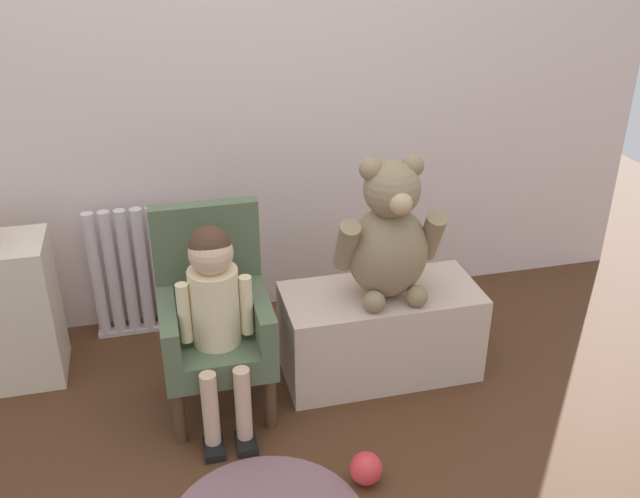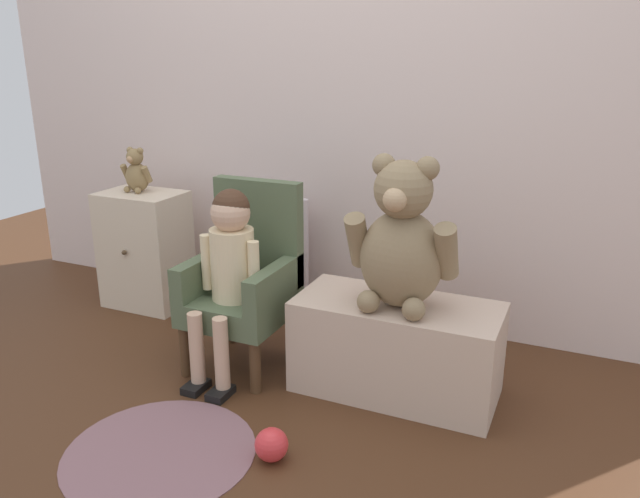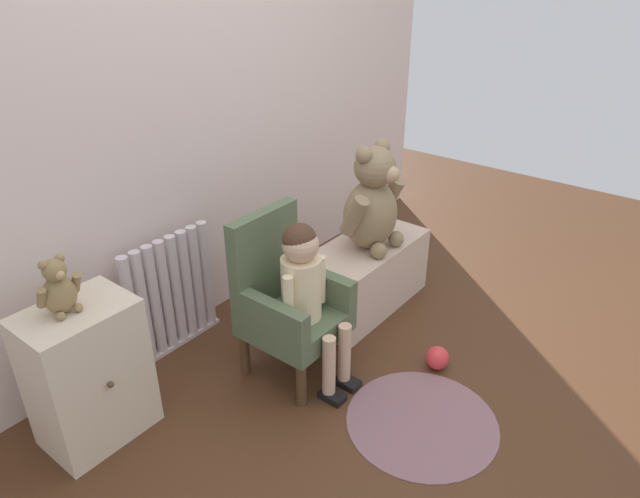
{
  "view_description": "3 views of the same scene",
  "coord_description": "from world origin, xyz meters",
  "views": [
    {
      "loc": [
        -0.29,
        -1.61,
        1.73
      ],
      "look_at": [
        0.26,
        0.59,
        0.57
      ],
      "focal_mm": 40.0,
      "sensor_mm": 36.0,
      "label": 1
    },
    {
      "loc": [
        1.09,
        -1.45,
        1.24
      ],
      "look_at": [
        0.2,
        0.54,
        0.54
      ],
      "focal_mm": 35.0,
      "sensor_mm": 36.0,
      "label": 2
    },
    {
      "loc": [
        -1.69,
        -0.83,
        1.71
      ],
      "look_at": [
        0.11,
        0.58,
        0.5
      ],
      "focal_mm": 32.0,
      "sensor_mm": 36.0,
      "label": 3
    }
  ],
  "objects": [
    {
      "name": "ground_plane",
      "position": [
        0.0,
        0.0,
        0.0
      ],
      "size": [
        6.0,
        6.0,
        0.0
      ],
      "primitive_type": "plane",
      "color": "#4B2B18"
    },
    {
      "name": "small_teddy_bear",
      "position": [
        -0.93,
        0.9,
        0.67
      ],
      "size": [
        0.16,
        0.11,
        0.22
      ],
      "color": "olive",
      "rests_on": "small_dresser"
    },
    {
      "name": "radiator",
      "position": [
        -0.35,
        1.1,
        0.28
      ],
      "size": [
        0.5,
        0.05,
        0.57
      ],
      "color": "silver",
      "rests_on": "ground_plane"
    },
    {
      "name": "toy_ball",
      "position": [
        0.27,
        0.02,
        0.05
      ],
      "size": [
        0.11,
        0.11,
        0.11
      ],
      "primitive_type": "sphere",
      "color": "red",
      "rests_on": "ground_plane"
    },
    {
      "name": "floor_rug",
      "position": [
        -0.08,
        -0.1,
        0.0
      ],
      "size": [
        0.62,
        0.62,
        0.01
      ],
      "primitive_type": "cylinder",
      "color": "#845C63",
      "rests_on": "ground_plane"
    },
    {
      "name": "child_figure",
      "position": [
        -0.14,
        0.46,
        0.49
      ],
      "size": [
        0.25,
        0.35,
        0.74
      ],
      "color": "beige",
      "rests_on": "ground_plane"
    },
    {
      "name": "child_armchair",
      "position": [
        -0.14,
        0.57,
        0.36
      ],
      "size": [
        0.38,
        0.39,
        0.74
      ],
      "color": "#516144",
      "rests_on": "ground_plane"
    },
    {
      "name": "large_teddy_bear",
      "position": [
        0.51,
        0.56,
        0.6
      ],
      "size": [
        0.4,
        0.28,
        0.54
      ],
      "color": "#8E7756",
      "rests_on": "low_bench"
    },
    {
      "name": "back_wall",
      "position": [
        0.0,
        1.22,
        1.2
      ],
      "size": [
        3.8,
        0.05,
        2.4
      ],
      "primitive_type": "cube",
      "color": "beige",
      "rests_on": "ground_plane"
    },
    {
      "name": "low_bench",
      "position": [
        0.5,
        0.58,
        0.18
      ],
      "size": [
        0.75,
        0.35,
        0.36
      ],
      "primitive_type": "cube",
      "color": "beige",
      "rests_on": "ground_plane"
    },
    {
      "name": "small_dresser",
      "position": [
        -0.91,
        0.89,
        0.29
      ],
      "size": [
        0.4,
        0.3,
        0.58
      ],
      "color": "beige",
      "rests_on": "ground_plane"
    }
  ]
}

